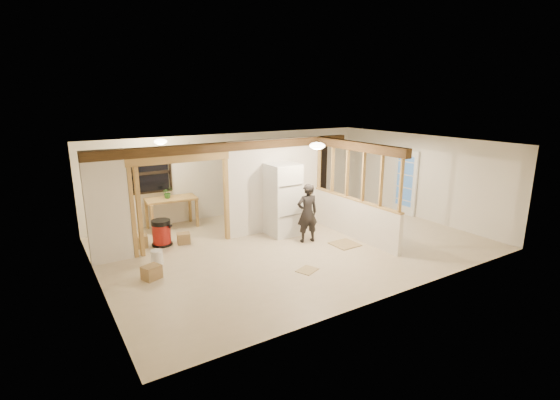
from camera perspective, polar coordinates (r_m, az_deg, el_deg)
floor at (r=10.23m, az=1.89°, el=-6.15°), size 9.00×6.50×0.01m
ceiling at (r=9.64m, az=2.02°, el=7.93°), size 9.00×6.50×0.01m
wall_back at (r=12.62m, az=-6.30°, el=3.65°), size 9.00×0.01×2.50m
wall_front at (r=7.49m, az=15.97°, el=-4.33°), size 9.00×0.01×2.50m
wall_left at (r=8.32m, az=-24.78°, el=-3.25°), size 0.01×6.50×2.50m
wall_right at (r=12.87m, az=18.87°, el=3.17°), size 0.01×6.50×2.50m
partition_left_stub at (r=9.53m, az=-23.09°, el=-0.96°), size 0.90×0.12×2.50m
partition_center at (r=10.95m, az=-0.68°, el=2.08°), size 2.80×0.12×2.50m
doorway_frame at (r=9.92m, az=-13.61°, el=-0.51°), size 2.46×0.14×2.20m
header_beam_back at (r=10.20m, az=-6.52°, el=7.52°), size 7.00×0.18×0.22m
header_beam_right at (r=10.33m, az=10.72°, el=7.45°), size 0.18×3.30×0.22m
pony_wall at (r=10.71m, az=10.26°, el=-2.58°), size 0.12×3.20×1.00m
stud_partition at (r=10.44m, az=10.54°, el=3.53°), size 0.14×3.20×1.32m
window_back at (r=11.63m, az=-17.80°, el=3.63°), size 1.12×0.10×1.10m
french_door at (r=13.11m, az=17.21°, el=2.37°), size 0.12×0.86×2.00m
ceiling_dome_main at (r=9.41m, az=5.26°, el=7.60°), size 0.36×0.36×0.16m
ceiling_dome_util at (r=10.69m, az=-16.47°, el=7.89°), size 0.32×0.32×0.14m
hanging_bulb at (r=10.21m, az=-12.56°, el=6.15°), size 0.07×0.07×0.07m
refrigerator at (r=10.64m, az=0.40°, el=0.06°), size 0.78×0.76×1.90m
woman at (r=10.15m, az=3.86°, el=-1.84°), size 0.61×0.46×1.50m
work_table at (r=11.70m, az=-14.95°, el=-1.75°), size 1.41×0.79×0.86m
potted_plant at (r=11.56m, az=-15.55°, el=1.01°), size 0.31×0.28×0.31m
shop_vac at (r=10.41m, az=-16.34°, el=-4.42°), size 0.52×0.52×0.66m
bookshelf at (r=13.90m, az=4.58°, el=3.53°), size 0.98×0.33×1.95m
bucket at (r=9.34m, az=-16.92°, el=-7.74°), size 0.27×0.27×0.33m
box_util_a at (r=10.47m, az=-13.40°, el=-5.26°), size 0.36×0.33×0.27m
box_util_b at (r=10.50m, az=-19.02°, el=-5.50°), size 0.37×0.37×0.31m
box_front at (r=8.69m, az=-17.61°, el=-9.67°), size 0.42×0.39×0.28m
floor_panel_near at (r=10.27m, az=9.10°, el=-6.15°), size 0.62×0.62×0.02m
floor_panel_far at (r=8.74m, az=3.86°, el=-9.81°), size 0.53×0.48×0.01m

